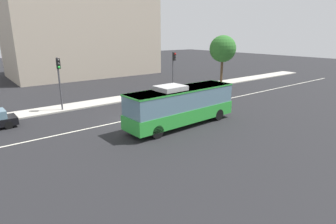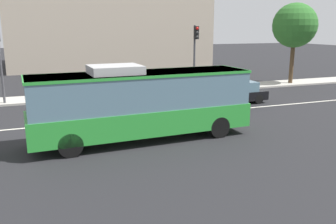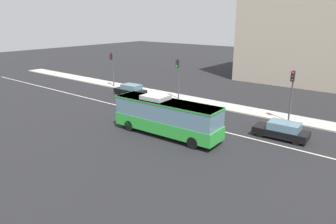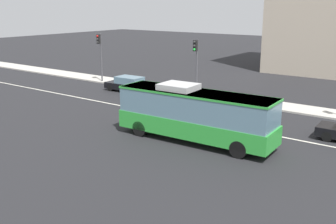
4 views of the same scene
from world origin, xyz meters
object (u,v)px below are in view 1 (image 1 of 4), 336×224
at_px(transit_bus, 181,104).
at_px(street_tree_kerbside_left, 223,49).
at_px(traffic_light_near_corner, 59,75).
at_px(sedan_black, 204,93).
at_px(traffic_light_far_corner, 174,65).

height_order(transit_bus, street_tree_kerbside_left, street_tree_kerbside_left).
bearing_deg(traffic_light_near_corner, transit_bus, 34.56).
xyz_separation_m(sedan_black, traffic_light_far_corner, (-0.88, 4.50, 2.84)).
distance_m(transit_bus, traffic_light_far_corner, 12.57).
bearing_deg(traffic_light_far_corner, street_tree_kerbside_left, 95.11).
bearing_deg(traffic_light_far_corner, traffic_light_near_corner, -91.03).
distance_m(transit_bus, sedan_black, 9.97).
relative_size(traffic_light_near_corner, street_tree_kerbside_left, 0.73).
bearing_deg(transit_bus, street_tree_kerbside_left, 30.37).
xyz_separation_m(sedan_black, street_tree_kerbside_left, (9.04, 5.38, 4.46)).
bearing_deg(transit_bus, traffic_light_near_corner, 119.84).
bearing_deg(street_tree_kerbside_left, transit_bus, -147.59).
distance_m(sedan_black, traffic_light_far_corner, 5.40).
height_order(transit_bus, traffic_light_near_corner, traffic_light_near_corner).
xyz_separation_m(traffic_light_near_corner, street_tree_kerbside_left, (23.67, 0.61, 1.62)).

